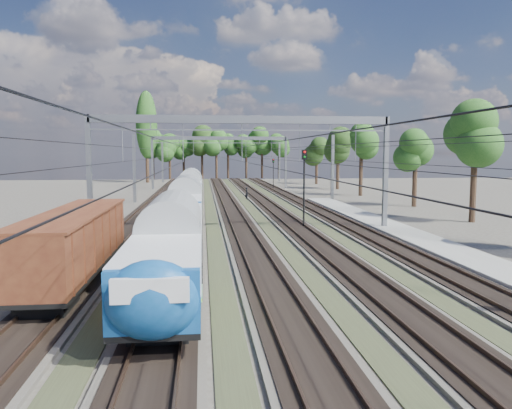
{
  "coord_description": "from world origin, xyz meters",
  "views": [
    {
      "loc": [
        -3.06,
        -8.51,
        6.13
      ],
      "look_at": [
        0.4,
        23.65,
        2.8
      ],
      "focal_mm": 35.0,
      "sensor_mm": 36.0,
      "label": 1
    }
  ],
  "objects": [
    {
      "name": "track_bed",
      "position": [
        -0.0,
        45.0,
        0.1
      ],
      "size": [
        21.0,
        130.0,
        0.34
      ],
      "color": "#47423A",
      "rests_on": "ground"
    },
    {
      "name": "platform",
      "position": [
        12.0,
        20.0,
        0.15
      ],
      "size": [
        3.0,
        70.0,
        0.3
      ],
      "primitive_type": "cube",
      "color": "gray",
      "rests_on": "ground"
    },
    {
      "name": "catenary",
      "position": [
        0.33,
        52.69,
        6.4
      ],
      "size": [
        25.65,
        130.0,
        9.0
      ],
      "color": "slate",
      "rests_on": "ground"
    },
    {
      "name": "tree_belt",
      "position": [
        5.52,
        95.81,
        8.27
      ],
      "size": [
        40.39,
        97.29,
        12.14
      ],
      "color": "black",
      "rests_on": "ground"
    },
    {
      "name": "poplar",
      "position": [
        -14.5,
        98.0,
        11.89
      ],
      "size": [
        4.4,
        4.4,
        19.04
      ],
      "color": "black",
      "rests_on": "ground"
    },
    {
      "name": "emu_train",
      "position": [
        -4.5,
        34.14,
        2.41
      ],
      "size": [
        2.8,
        59.3,
        4.1
      ],
      "color": "black",
      "rests_on": "ground"
    },
    {
      "name": "freight_boxcar",
      "position": [
        -9.0,
        15.27,
        2.01
      ],
      "size": [
        2.65,
        12.8,
        3.3
      ],
      "color": "black",
      "rests_on": "ground"
    },
    {
      "name": "worker",
      "position": [
        2.78,
        57.28,
        0.83
      ],
      "size": [
        0.55,
        0.69,
        1.65
      ],
      "primitive_type": "imported",
      "rotation": [
        0.0,
        0.0,
        1.86
      ],
      "color": "black",
      "rests_on": "ground"
    },
    {
      "name": "signal_near",
      "position": [
        5.16,
        31.3,
        4.05
      ],
      "size": [
        0.4,
        0.36,
        6.4
      ],
      "rotation": [
        0.0,
        0.0,
        0.02
      ],
      "color": "black",
      "rests_on": "ground"
    },
    {
      "name": "signal_far",
      "position": [
        8.9,
        75.11,
        3.29
      ],
      "size": [
        0.37,
        0.34,
        5.2
      ],
      "rotation": [
        0.0,
        0.0,
        -0.35
      ],
      "color": "black",
      "rests_on": "ground"
    }
  ]
}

